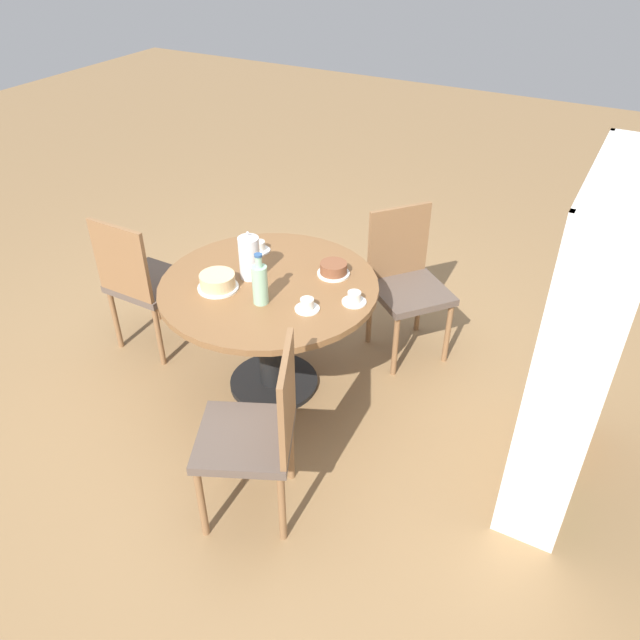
% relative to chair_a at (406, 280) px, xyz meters
% --- Properties ---
extents(ground_plane, '(14.00, 14.00, 0.00)m').
position_rel_chair_a_xyz_m(ground_plane, '(0.72, -0.52, -0.49)').
color(ground_plane, '#937047').
extents(dining_table, '(1.19, 1.19, 0.71)m').
position_rel_chair_a_xyz_m(dining_table, '(0.72, -0.52, 0.05)').
color(dining_table, black).
rests_on(dining_table, ground_plane).
extents(chair_a, '(0.59, 0.59, 0.92)m').
position_rel_chair_a_xyz_m(chair_a, '(0.00, 0.00, 0.00)').
color(chair_a, olive).
rests_on(chair_a, ground_plane).
extents(chair_b, '(0.43, 0.43, 0.92)m').
position_rel_chair_a_xyz_m(chair_b, '(0.77, -1.41, 0.00)').
color(chair_b, olive).
rests_on(chair_b, ground_plane).
extents(chair_c, '(0.56, 0.56, 0.92)m').
position_rel_chair_a_xyz_m(chair_c, '(1.50, -0.09, 0.00)').
color(chair_c, olive).
rests_on(chair_c, ground_plane).
extents(bookshelf, '(0.96, 0.28, 1.61)m').
position_rel_chair_a_xyz_m(bookshelf, '(0.63, 1.03, 0.30)').
color(bookshelf, silver).
rests_on(bookshelf, ground_plane).
extents(coffee_pot, '(0.11, 0.11, 0.27)m').
position_rel_chair_a_xyz_m(coffee_pot, '(0.71, -0.64, 0.34)').
color(coffee_pot, silver).
rests_on(coffee_pot, dining_table).
extents(water_bottle, '(0.08, 0.08, 0.28)m').
position_rel_chair_a_xyz_m(water_bottle, '(0.90, -0.45, 0.33)').
color(water_bottle, '#99C6A3').
rests_on(water_bottle, dining_table).
extents(cake_main, '(0.22, 0.22, 0.09)m').
position_rel_chair_a_xyz_m(cake_main, '(0.90, -0.73, 0.26)').
color(cake_main, white).
rests_on(cake_main, dining_table).
extents(cake_second, '(0.18, 0.18, 0.07)m').
position_rel_chair_a_xyz_m(cake_second, '(0.47, -0.26, 0.25)').
color(cake_second, white).
rests_on(cake_second, dining_table).
extents(cup_a, '(0.13, 0.13, 0.06)m').
position_rel_chair_a_xyz_m(cup_a, '(0.84, -0.21, 0.24)').
color(cup_a, white).
rests_on(cup_a, dining_table).
extents(cup_b, '(0.13, 0.13, 0.06)m').
position_rel_chair_a_xyz_m(cup_b, '(0.44, -0.76, 0.24)').
color(cup_b, white).
rests_on(cup_b, dining_table).
extents(cup_c, '(0.13, 0.13, 0.06)m').
position_rel_chair_a_xyz_m(cup_c, '(0.67, -0.03, 0.24)').
color(cup_c, white).
rests_on(cup_c, dining_table).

